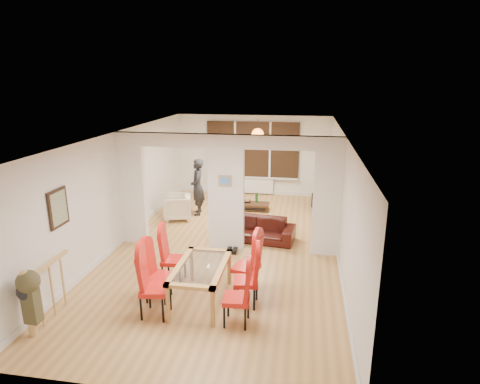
% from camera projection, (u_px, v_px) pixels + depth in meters
% --- Properties ---
extents(floor, '(5.00, 9.00, 0.01)m').
position_uv_depth(floor, '(227.00, 247.00, 9.23)').
color(floor, tan).
rests_on(floor, ground).
extents(room_walls, '(5.00, 9.00, 2.60)m').
position_uv_depth(room_walls, '(226.00, 193.00, 8.87)').
color(room_walls, silver).
rests_on(room_walls, floor).
extents(divider_wall, '(5.00, 0.18, 2.60)m').
position_uv_depth(divider_wall, '(226.00, 193.00, 8.87)').
color(divider_wall, white).
rests_on(divider_wall, floor).
extents(bay_window_blinds, '(3.00, 0.08, 1.80)m').
position_uv_depth(bay_window_blinds, '(253.00, 150.00, 13.03)').
color(bay_window_blinds, black).
rests_on(bay_window_blinds, room_walls).
extents(radiator, '(1.40, 0.08, 0.50)m').
position_uv_depth(radiator, '(252.00, 185.00, 13.32)').
color(radiator, white).
rests_on(radiator, floor).
extents(pendant_light, '(0.36, 0.36, 0.36)m').
position_uv_depth(pendant_light, '(258.00, 135.00, 11.72)').
color(pendant_light, orange).
rests_on(pendant_light, room_walls).
extents(stair_newel, '(0.40, 1.20, 1.10)m').
position_uv_depth(stair_newel, '(49.00, 287.00, 6.40)').
color(stair_newel, tan).
rests_on(stair_newel, floor).
extents(wall_poster, '(0.04, 0.52, 0.67)m').
position_uv_depth(wall_poster, '(58.00, 208.00, 6.90)').
color(wall_poster, gray).
rests_on(wall_poster, room_walls).
extents(pillar_photo, '(0.30, 0.03, 0.25)m').
position_uv_depth(pillar_photo, '(225.00, 181.00, 8.70)').
color(pillar_photo, '#4C8CD8').
rests_on(pillar_photo, divider_wall).
extents(dining_table, '(0.82, 1.47, 0.69)m').
position_uv_depth(dining_table, '(201.00, 284.00, 6.91)').
color(dining_table, '#B68443').
rests_on(dining_table, floor).
extents(dining_chair_la, '(0.51, 0.51, 1.12)m').
position_uv_depth(dining_chair_la, '(155.00, 284.00, 6.45)').
color(dining_chair_la, red).
rests_on(dining_chair_la, floor).
extents(dining_chair_lb, '(0.49, 0.49, 1.02)m').
position_uv_depth(dining_chair_lb, '(158.00, 273.00, 6.94)').
color(dining_chair_lb, red).
rests_on(dining_chair_lb, floor).
extents(dining_chair_lc, '(0.45, 0.45, 1.04)m').
position_uv_depth(dining_chair_lc, '(173.00, 256.00, 7.55)').
color(dining_chair_lc, red).
rests_on(dining_chair_lc, floor).
extents(dining_chair_ra, '(0.43, 0.43, 1.02)m').
position_uv_depth(dining_chair_ra, '(236.00, 294.00, 6.24)').
color(dining_chair_ra, red).
rests_on(dining_chair_ra, floor).
extents(dining_chair_rb, '(0.46, 0.46, 1.03)m').
position_uv_depth(dining_chair_rb, '(246.00, 277.00, 6.77)').
color(dining_chair_rb, red).
rests_on(dining_chair_rb, floor).
extents(dining_chair_rc, '(0.53, 0.53, 1.08)m').
position_uv_depth(dining_chair_rc, '(246.00, 264.00, 7.20)').
color(dining_chair_rc, red).
rests_on(dining_chair_rc, floor).
extents(sofa, '(1.94, 0.95, 0.54)m').
position_uv_depth(sofa, '(255.00, 229.00, 9.59)').
color(sofa, black).
rests_on(sofa, floor).
extents(armchair, '(0.90, 0.92, 0.68)m').
position_uv_depth(armchair, '(177.00, 207.00, 10.99)').
color(armchair, '#EFE4CA').
rests_on(armchair, floor).
extents(person, '(0.65, 0.50, 1.60)m').
position_uv_depth(person, '(198.00, 187.00, 11.24)').
color(person, black).
rests_on(person, floor).
extents(television, '(1.08, 0.35, 0.62)m').
position_uv_depth(television, '(313.00, 197.00, 11.98)').
color(television, black).
rests_on(television, floor).
extents(coffee_table, '(0.98, 0.57, 0.22)m').
position_uv_depth(coffee_table, '(253.00, 207.00, 11.75)').
color(coffee_table, '#352012').
rests_on(coffee_table, floor).
extents(bottle, '(0.08, 0.08, 0.30)m').
position_uv_depth(bottle, '(257.00, 197.00, 11.77)').
color(bottle, '#143F19').
rests_on(bottle, coffee_table).
extents(bowl, '(0.22, 0.22, 0.06)m').
position_uv_depth(bowl, '(247.00, 201.00, 11.81)').
color(bowl, '#352012').
rests_on(bowl, coffee_table).
extents(shoes, '(0.22, 0.24, 0.09)m').
position_uv_depth(shoes, '(232.00, 251.00, 8.93)').
color(shoes, black).
rests_on(shoes, floor).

